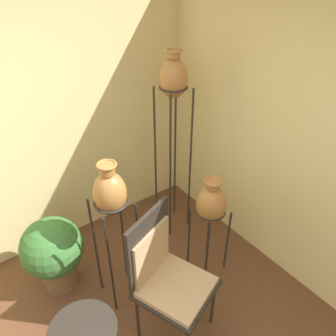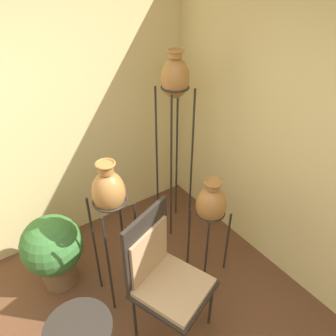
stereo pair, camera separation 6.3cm
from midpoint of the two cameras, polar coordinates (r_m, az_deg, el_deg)
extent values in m
cylinder|color=#28231E|center=(3.22, -0.17, -0.97)|extent=(0.02, 0.02, 1.62)
cylinder|color=#28231E|center=(3.35, 3.35, 0.50)|extent=(0.02, 0.02, 1.62)
cylinder|color=#28231E|center=(3.39, -2.73, 0.98)|extent=(0.02, 0.02, 1.62)
cylinder|color=#28231E|center=(3.52, 0.71, 2.31)|extent=(0.02, 0.02, 1.62)
torus|color=#28231E|center=(3.01, 0.34, 13.88)|extent=(0.26, 0.26, 0.02)
ellipsoid|color=#A87038|center=(2.98, 0.34, 15.34)|extent=(0.26, 0.26, 0.36)
cylinder|color=#A87038|center=(2.93, 0.36, 19.21)|extent=(0.11, 0.11, 0.06)
torus|color=#A87038|center=(2.92, 0.36, 19.76)|extent=(0.15, 0.15, 0.02)
cylinder|color=#28231E|center=(2.76, -10.64, -16.83)|extent=(0.02, 0.02, 1.06)
cylinder|color=#28231E|center=(2.84, -5.75, -14.56)|extent=(0.02, 0.02, 1.06)
cylinder|color=#28231E|center=(2.93, -13.10, -13.46)|extent=(0.02, 0.02, 1.06)
cylinder|color=#28231E|center=(3.00, -8.47, -11.45)|extent=(0.02, 0.02, 1.06)
torus|color=#28231E|center=(2.52, -10.59, -5.81)|extent=(0.27, 0.27, 0.02)
ellipsoid|color=#A87038|center=(2.47, -10.78, -4.37)|extent=(0.25, 0.25, 0.36)
cylinder|color=#A87038|center=(2.35, -11.32, -0.20)|extent=(0.11, 0.11, 0.07)
torus|color=#A87038|center=(2.33, -11.42, 0.55)|extent=(0.15, 0.15, 0.02)
cylinder|color=#28231E|center=(3.08, 6.21, -14.64)|extent=(0.02, 0.02, 0.70)
cylinder|color=#28231E|center=(3.21, 9.73, -12.48)|extent=(0.02, 0.02, 0.70)
cylinder|color=#28231E|center=(3.20, 3.09, -11.94)|extent=(0.02, 0.02, 0.70)
cylinder|color=#28231E|center=(3.33, 6.58, -10.01)|extent=(0.02, 0.02, 0.70)
torus|color=#28231E|center=(2.96, 6.82, -7.47)|extent=(0.26, 0.26, 0.02)
ellipsoid|color=#A87038|center=(2.91, 6.93, -6.24)|extent=(0.27, 0.27, 0.36)
cylinder|color=#A87038|center=(2.78, 7.22, -2.86)|extent=(0.12, 0.12, 0.06)
torus|color=#A87038|center=(2.76, 7.26, -2.34)|extent=(0.16, 0.16, 0.02)
cylinder|color=#28231E|center=(2.89, 7.16, -22.40)|extent=(0.02, 0.02, 0.50)
cylinder|color=#28231E|center=(2.82, -6.02, -24.49)|extent=(0.02, 0.02, 0.50)
cylinder|color=#28231E|center=(3.01, -0.71, -18.79)|extent=(0.02, 0.02, 0.50)
cube|color=#28231E|center=(2.62, 0.74, -20.42)|extent=(0.65, 0.66, 0.03)
cube|color=tan|center=(2.59, 0.75, -19.96)|extent=(0.60, 0.61, 0.04)
cube|color=#28231E|center=(2.46, -4.12, -13.42)|extent=(0.46, 0.20, 0.62)
cube|color=tan|center=(2.50, -3.55, -14.64)|extent=(0.39, 0.17, 0.43)
cylinder|color=#28231E|center=(2.33, -15.51, -25.66)|extent=(0.44, 0.44, 0.02)
cylinder|color=brown|center=(3.37, -18.96, -16.89)|extent=(0.31, 0.31, 0.27)
torus|color=brown|center=(3.27, -19.40, -15.37)|extent=(0.34, 0.34, 0.02)
sphere|color=#387033|center=(3.12, -20.10, -12.86)|extent=(0.55, 0.55, 0.55)
camera|label=1|loc=(0.03, -90.65, -0.43)|focal=35.00mm
camera|label=2|loc=(0.03, 89.35, 0.43)|focal=35.00mm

